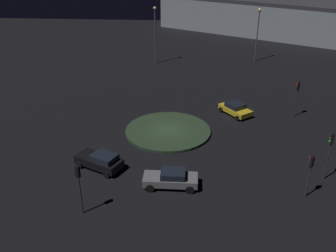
{
  "coord_description": "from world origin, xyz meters",
  "views": [
    {
      "loc": [
        2.39,
        -35.19,
        18.58
      ],
      "look_at": [
        0.0,
        0.0,
        0.71
      ],
      "focal_mm": 40.57,
      "sensor_mm": 36.0,
      "label": 1
    }
  ],
  "objects_px": {
    "car_grey": "(171,179)",
    "traffic_light_southeast_near": "(310,168)",
    "car_black": "(100,161)",
    "traffic_light_southeast": "(330,147)",
    "traffic_light_south": "(79,180)",
    "streetlamp_north": "(155,28)",
    "car_yellow": "(235,109)",
    "traffic_light_east": "(297,92)",
    "store_building": "(254,15)",
    "streetlamp_northeast": "(258,27)"
  },
  "relations": [
    {
      "from": "car_grey",
      "to": "traffic_light_southeast_near",
      "type": "relative_size",
      "value": 1.2
    },
    {
      "from": "traffic_light_east",
      "to": "streetlamp_northeast",
      "type": "height_order",
      "value": "streetlamp_northeast"
    },
    {
      "from": "car_yellow",
      "to": "traffic_light_south",
      "type": "distance_m",
      "value": 22.44
    },
    {
      "from": "traffic_light_southeast",
      "to": "traffic_light_southeast_near",
      "type": "xyz_separation_m",
      "value": [
        -2.18,
        -2.55,
        -0.43
      ]
    },
    {
      "from": "car_black",
      "to": "traffic_light_east",
      "type": "relative_size",
      "value": 1.11
    },
    {
      "from": "traffic_light_south",
      "to": "streetlamp_north",
      "type": "xyz_separation_m",
      "value": [
        1.84,
        37.04,
        2.72
      ]
    },
    {
      "from": "traffic_light_south",
      "to": "streetlamp_north",
      "type": "bearing_deg",
      "value": 19.39
    },
    {
      "from": "traffic_light_east",
      "to": "traffic_light_southeast_near",
      "type": "relative_size",
      "value": 1.12
    },
    {
      "from": "traffic_light_southeast_near",
      "to": "streetlamp_northeast",
      "type": "height_order",
      "value": "streetlamp_northeast"
    },
    {
      "from": "streetlamp_northeast",
      "to": "store_building",
      "type": "relative_size",
      "value": 0.21
    },
    {
      "from": "car_grey",
      "to": "streetlamp_north",
      "type": "distance_m",
      "value": 33.94
    },
    {
      "from": "traffic_light_east",
      "to": "store_building",
      "type": "relative_size",
      "value": 0.1
    },
    {
      "from": "car_grey",
      "to": "traffic_light_east",
      "type": "height_order",
      "value": "traffic_light_east"
    },
    {
      "from": "car_grey",
      "to": "traffic_light_east",
      "type": "xyz_separation_m",
      "value": [
        13.1,
        14.4,
        2.17
      ]
    },
    {
      "from": "traffic_light_south",
      "to": "traffic_light_east",
      "type": "bearing_deg",
      "value": -24.73
    },
    {
      "from": "traffic_light_south",
      "to": "traffic_light_southeast",
      "type": "height_order",
      "value": "traffic_light_southeast"
    },
    {
      "from": "car_grey",
      "to": "store_building",
      "type": "bearing_deg",
      "value": -104.14
    },
    {
      "from": "car_grey",
      "to": "traffic_light_south",
      "type": "distance_m",
      "value": 7.69
    },
    {
      "from": "traffic_light_southeast_near",
      "to": "traffic_light_east",
      "type": "bearing_deg",
      "value": -57.91
    },
    {
      "from": "traffic_light_east",
      "to": "traffic_light_southeast",
      "type": "xyz_separation_m",
      "value": [
        -0.23,
        -12.42,
        0.13
      ]
    },
    {
      "from": "car_grey",
      "to": "streetlamp_north",
      "type": "relative_size",
      "value": 0.5
    },
    {
      "from": "traffic_light_southeast_near",
      "to": "store_building",
      "type": "bearing_deg",
      "value": -52.1
    },
    {
      "from": "car_yellow",
      "to": "traffic_light_east",
      "type": "bearing_deg",
      "value": 51.62
    },
    {
      "from": "car_yellow",
      "to": "store_building",
      "type": "height_order",
      "value": "store_building"
    },
    {
      "from": "car_yellow",
      "to": "store_building",
      "type": "distance_m",
      "value": 42.51
    },
    {
      "from": "traffic_light_east",
      "to": "streetlamp_north",
      "type": "relative_size",
      "value": 0.47
    },
    {
      "from": "traffic_light_south",
      "to": "car_black",
      "type": "bearing_deg",
      "value": 22.6
    },
    {
      "from": "car_grey",
      "to": "store_building",
      "type": "relative_size",
      "value": 0.11
    },
    {
      "from": "traffic_light_south",
      "to": "traffic_light_east",
      "type": "xyz_separation_m",
      "value": [
        19.45,
        18.16,
        -0.0
      ]
    },
    {
      "from": "traffic_light_east",
      "to": "store_building",
      "type": "xyz_separation_m",
      "value": [
        0.9,
        41.84,
        0.57
      ]
    },
    {
      "from": "car_yellow",
      "to": "traffic_light_southeast",
      "type": "relative_size",
      "value": 0.97
    },
    {
      "from": "streetlamp_north",
      "to": "car_black",
      "type": "bearing_deg",
      "value": -93.47
    },
    {
      "from": "car_grey",
      "to": "store_building",
      "type": "height_order",
      "value": "store_building"
    },
    {
      "from": "traffic_light_south",
      "to": "store_building",
      "type": "bearing_deg",
      "value": 3.5
    },
    {
      "from": "car_black",
      "to": "traffic_light_east",
      "type": "distance_m",
      "value": 23.05
    },
    {
      "from": "traffic_light_south",
      "to": "store_building",
      "type": "xyz_separation_m",
      "value": [
        20.35,
        60.0,
        0.56
      ]
    },
    {
      "from": "car_black",
      "to": "traffic_light_southeast",
      "type": "bearing_deg",
      "value": -154.49
    },
    {
      "from": "traffic_light_southeast_near",
      "to": "streetlamp_north",
      "type": "bearing_deg",
      "value": -24.6
    },
    {
      "from": "car_yellow",
      "to": "streetlamp_northeast",
      "type": "height_order",
      "value": "streetlamp_northeast"
    },
    {
      "from": "store_building",
      "to": "traffic_light_east",
      "type": "bearing_deg",
      "value": 115.93
    },
    {
      "from": "car_grey",
      "to": "streetlamp_northeast",
      "type": "distance_m",
      "value": 37.73
    },
    {
      "from": "car_yellow",
      "to": "traffic_light_southeast",
      "type": "height_order",
      "value": "traffic_light_southeast"
    },
    {
      "from": "traffic_light_east",
      "to": "car_yellow",
      "type": "bearing_deg",
      "value": -19.8
    },
    {
      "from": "traffic_light_southeast_near",
      "to": "streetlamp_northeast",
      "type": "bearing_deg",
      "value": -50.17
    },
    {
      "from": "traffic_light_southeast",
      "to": "streetlamp_northeast",
      "type": "relative_size",
      "value": 0.52
    },
    {
      "from": "car_black",
      "to": "traffic_light_southeast",
      "type": "xyz_separation_m",
      "value": [
        19.26,
        -0.31,
        2.28
      ]
    },
    {
      "from": "traffic_light_southeast_near",
      "to": "traffic_light_south",
      "type": "bearing_deg",
      "value": 51.81
    },
    {
      "from": "car_black",
      "to": "streetlamp_north",
      "type": "relative_size",
      "value": 0.52
    },
    {
      "from": "car_black",
      "to": "streetlamp_north",
      "type": "height_order",
      "value": "streetlamp_north"
    },
    {
      "from": "car_black",
      "to": "streetlamp_northeast",
      "type": "relative_size",
      "value": 0.55
    }
  ]
}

